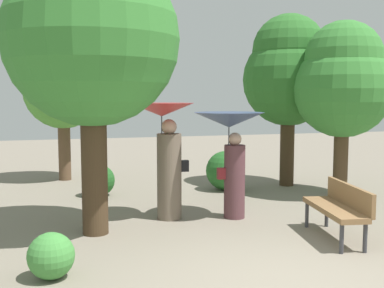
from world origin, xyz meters
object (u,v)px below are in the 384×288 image
tree_near_right (289,71)px  tree_mid_left (63,82)px  person_left (166,142)px  tree_near_left (91,22)px  tree_mid_right (343,80)px  park_bench (339,206)px  person_right (231,139)px

tree_near_right → tree_mid_left: 5.66m
person_left → tree_near_right: size_ratio=0.50×
tree_near_left → tree_mid_right: size_ratio=1.30×
tree_mid_right → park_bench: bearing=-123.9°
person_left → park_bench: person_left is taller
tree_near_left → tree_mid_left: bearing=93.7°
person_left → tree_mid_right: 4.34m
park_bench → tree_mid_left: tree_mid_left is taller
park_bench → tree_near_right: 4.90m
tree_near_left → tree_near_right: (4.82, 2.85, -0.52)m
person_right → tree_near_right: bearing=-41.9°
person_right → tree_near_right: tree_near_right is taller
tree_near_left → tree_mid_right: 5.61m
tree_near_left → park_bench: bearing=-20.5°
park_bench → tree_near_left: bearing=-100.8°
park_bench → tree_near_left: 4.67m
tree_near_right → park_bench: bearing=-107.3°
person_left → tree_mid_left: 4.99m
person_right → tree_mid_left: tree_mid_left is taller
tree_near_right → tree_mid_right: tree_near_right is taller
tree_near_left → tree_mid_left: (-0.34, 5.16, -0.76)m
person_left → tree_mid_left: bearing=21.3°
tree_near_right → tree_mid_left: (-5.16, 2.31, -0.24)m
person_left → park_bench: bearing=-128.1°
park_bench → tree_near_right: tree_near_right is taller
person_right → tree_near_right: (2.43, 2.53, 1.35)m
tree_near_left → tree_mid_right: tree_near_left is taller
tree_near_right → tree_mid_right: (0.55, -1.42, -0.25)m
person_left → tree_mid_left: (-1.61, 4.58, 1.16)m
person_left → tree_near_left: (-1.28, -0.58, 1.91)m
park_bench → tree_mid_left: bearing=-139.5°
park_bench → tree_near_right: bearing=172.4°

